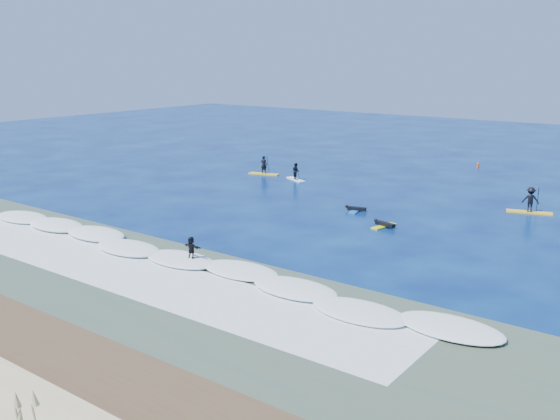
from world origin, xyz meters
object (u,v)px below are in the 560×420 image
Objects in this scene: sup_paddler_center at (296,173)px; sup_paddler_right at (530,201)px; prone_paddler_near at (384,225)px; wave_surfer at (191,250)px; marker_buoy at (478,165)px; prone_paddler_far at (356,209)px; sup_paddler_left at (264,168)px.

sup_paddler_center is 21.40m from sup_paddler_right.
wave_surfer is (-5.22, -13.44, 0.65)m from prone_paddler_near.
marker_buoy is at bearing 17.80° from prone_paddler_near.
prone_paddler_near is 1.03× the size of prone_paddler_far.
marker_buoy is (11.49, 17.03, -0.43)m from sup_paddler_center.
sup_paddler_center is 1.39× the size of wave_surfer.
sup_paddler_center is 12.89m from prone_paddler_far.
marker_buoy is at bearing 82.97° from sup_paddler_center.
sup_paddler_right is 26.45m from wave_surfer.
prone_paddler_far is 3.40× the size of marker_buoy.
wave_surfer is (9.26, -23.38, 0.10)m from sup_paddler_center.
prone_paddler_near is (-6.92, -10.06, -0.74)m from sup_paddler_right.
sup_paddler_left is 21.41m from prone_paddler_near.
sup_paddler_right is 13.03m from prone_paddler_far.
sup_paddler_center reaches higher than prone_paddler_far.
sup_paddler_center is 0.80× the size of sup_paddler_right.
sup_paddler_left is 1.17× the size of sup_paddler_center.
sup_paddler_center is 17.57m from prone_paddler_near.
sup_paddler_right is 1.73× the size of wave_surfer.
sup_paddler_left is at bearing -159.39° from sup_paddler_center.
marker_buoy is at bearing 103.81° from sup_paddler_right.
prone_paddler_near is at bearing -44.17° from sup_paddler_left.
marker_buoy is at bearing 86.68° from wave_surfer.
sup_paddler_left is 1.44× the size of prone_paddler_near.
sup_paddler_right reaches higher than wave_surfer.
marker_buoy reaches higher than prone_paddler_far.
prone_paddler_near is at bearing 68.61° from wave_surfer.
prone_paddler_far is (-10.73, -7.35, -0.75)m from sup_paddler_right.
sup_paddler_center is 25.14m from wave_surfer.
sup_paddler_right is at bearing -69.15° from prone_paddler_far.
sup_paddler_center is at bearing -21.44° from sup_paddler_left.
sup_paddler_left reaches higher than wave_surfer.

